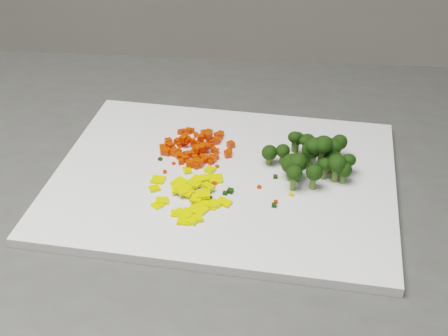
% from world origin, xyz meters
% --- Properties ---
extents(cutting_board, '(0.43, 0.33, 0.01)m').
position_xyz_m(cutting_board, '(-0.13, 0.53, 0.91)').
color(cutting_board, white).
rests_on(cutting_board, counter_block).
extents(carrot_pile, '(0.09, 0.09, 0.03)m').
position_xyz_m(carrot_pile, '(-0.18, 0.58, 0.92)').
color(carrot_pile, red).
rests_on(carrot_pile, cutting_board).
extents(pepper_pile, '(0.11, 0.11, 0.01)m').
position_xyz_m(pepper_pile, '(-0.16, 0.48, 0.92)').
color(pepper_pile, yellow).
rests_on(pepper_pile, cutting_board).
extents(broccoli_pile, '(0.11, 0.11, 0.05)m').
position_xyz_m(broccoli_pile, '(-0.03, 0.57, 0.94)').
color(broccoli_pile, black).
rests_on(broccoli_pile, cutting_board).
extents(carrot_cube_0, '(0.01, 0.01, 0.01)m').
position_xyz_m(carrot_cube_0, '(-0.16, 0.61, 0.92)').
color(carrot_cube_0, red).
rests_on(carrot_cube_0, carrot_pile).
extents(carrot_cube_1, '(0.01, 0.01, 0.01)m').
position_xyz_m(carrot_cube_1, '(-0.16, 0.55, 0.91)').
color(carrot_cube_1, red).
rests_on(carrot_cube_1, carrot_pile).
extents(carrot_cube_2, '(0.01, 0.01, 0.01)m').
position_xyz_m(carrot_cube_2, '(-0.20, 0.59, 0.91)').
color(carrot_cube_2, red).
rests_on(carrot_cube_2, carrot_pile).
extents(carrot_cube_3, '(0.01, 0.01, 0.01)m').
position_xyz_m(carrot_cube_3, '(-0.22, 0.56, 0.92)').
color(carrot_cube_3, red).
rests_on(carrot_cube_3, carrot_pile).
extents(carrot_cube_4, '(0.01, 0.01, 0.01)m').
position_xyz_m(carrot_cube_4, '(-0.19, 0.58, 0.92)').
color(carrot_cube_4, red).
rests_on(carrot_cube_4, carrot_pile).
extents(carrot_cube_5, '(0.01, 0.01, 0.01)m').
position_xyz_m(carrot_cube_5, '(-0.17, 0.55, 0.92)').
color(carrot_cube_5, red).
rests_on(carrot_cube_5, carrot_pile).
extents(carrot_cube_6, '(0.01, 0.01, 0.01)m').
position_xyz_m(carrot_cube_6, '(-0.15, 0.56, 0.92)').
color(carrot_cube_6, red).
rests_on(carrot_cube_6, carrot_pile).
extents(carrot_cube_7, '(0.01, 0.01, 0.01)m').
position_xyz_m(carrot_cube_7, '(-0.17, 0.54, 0.92)').
color(carrot_cube_7, red).
rests_on(carrot_cube_7, carrot_pile).
extents(carrot_cube_8, '(0.01, 0.01, 0.01)m').
position_xyz_m(carrot_cube_8, '(-0.18, 0.58, 0.91)').
color(carrot_cube_8, red).
rests_on(carrot_cube_8, carrot_pile).
extents(carrot_cube_9, '(0.01, 0.01, 0.01)m').
position_xyz_m(carrot_cube_9, '(-0.16, 0.57, 0.92)').
color(carrot_cube_9, red).
rests_on(carrot_cube_9, carrot_pile).
extents(carrot_cube_10, '(0.01, 0.01, 0.01)m').
position_xyz_m(carrot_cube_10, '(-0.20, 0.62, 0.91)').
color(carrot_cube_10, red).
rests_on(carrot_cube_10, carrot_pile).
extents(carrot_cube_11, '(0.01, 0.01, 0.01)m').
position_xyz_m(carrot_cube_11, '(-0.14, 0.58, 0.91)').
color(carrot_cube_11, red).
rests_on(carrot_cube_11, carrot_pile).
extents(carrot_cube_12, '(0.01, 0.01, 0.01)m').
position_xyz_m(carrot_cube_12, '(-0.17, 0.56, 0.92)').
color(carrot_cube_12, red).
rests_on(carrot_cube_12, carrot_pile).
extents(carrot_cube_13, '(0.01, 0.01, 0.01)m').
position_xyz_m(carrot_cube_13, '(-0.19, 0.54, 0.91)').
color(carrot_cube_13, red).
rests_on(carrot_cube_13, carrot_pile).
extents(carrot_cube_14, '(0.01, 0.01, 0.01)m').
position_xyz_m(carrot_cube_14, '(-0.21, 0.62, 0.91)').
color(carrot_cube_14, red).
rests_on(carrot_cube_14, carrot_pile).
extents(carrot_cube_15, '(0.01, 0.01, 0.01)m').
position_xyz_m(carrot_cube_15, '(-0.14, 0.57, 0.92)').
color(carrot_cube_15, red).
rests_on(carrot_cube_15, carrot_pile).
extents(carrot_cube_16, '(0.01, 0.01, 0.01)m').
position_xyz_m(carrot_cube_16, '(-0.17, 0.56, 0.91)').
color(carrot_cube_16, red).
rests_on(carrot_cube_16, carrot_pile).
extents(carrot_cube_17, '(0.01, 0.01, 0.01)m').
position_xyz_m(carrot_cube_17, '(-0.22, 0.56, 0.92)').
color(carrot_cube_17, red).
rests_on(carrot_cube_17, carrot_pile).
extents(carrot_cube_18, '(0.01, 0.01, 0.01)m').
position_xyz_m(carrot_cube_18, '(-0.20, 0.58, 0.91)').
color(carrot_cube_18, red).
rests_on(carrot_cube_18, carrot_pile).
extents(carrot_cube_19, '(0.01, 0.01, 0.01)m').
position_xyz_m(carrot_cube_19, '(-0.22, 0.57, 0.91)').
color(carrot_cube_19, red).
rests_on(carrot_cube_19, carrot_pile).
extents(carrot_cube_20, '(0.01, 0.01, 0.01)m').
position_xyz_m(carrot_cube_20, '(-0.20, 0.56, 0.92)').
color(carrot_cube_20, red).
rests_on(carrot_cube_20, carrot_pile).
extents(carrot_cube_21, '(0.01, 0.01, 0.01)m').
position_xyz_m(carrot_cube_21, '(-0.20, 0.57, 0.91)').
color(carrot_cube_21, red).
rests_on(carrot_cube_21, carrot_pile).
extents(carrot_cube_22, '(0.01, 0.01, 0.01)m').
position_xyz_m(carrot_cube_22, '(-0.18, 0.54, 0.92)').
color(carrot_cube_22, red).
rests_on(carrot_cube_22, carrot_pile).
extents(carrot_cube_23, '(0.01, 0.01, 0.01)m').
position_xyz_m(carrot_cube_23, '(-0.16, 0.59, 0.91)').
color(carrot_cube_23, red).
rests_on(carrot_cube_23, carrot_pile).
extents(carrot_cube_24, '(0.01, 0.01, 0.01)m').
position_xyz_m(carrot_cube_24, '(-0.19, 0.55, 0.92)').
color(carrot_cube_24, red).
rests_on(carrot_cube_24, carrot_pile).
extents(carrot_cube_25, '(0.01, 0.01, 0.01)m').
position_xyz_m(carrot_cube_25, '(-0.18, 0.58, 0.91)').
color(carrot_cube_25, red).
rests_on(carrot_cube_25, carrot_pile).
extents(carrot_cube_26, '(0.01, 0.01, 0.01)m').
position_xyz_m(carrot_cube_26, '(-0.18, 0.62, 0.92)').
color(carrot_cube_26, red).
rests_on(carrot_cube_26, carrot_pile).
extents(carrot_cube_27, '(0.01, 0.01, 0.01)m').
position_xyz_m(carrot_cube_27, '(-0.19, 0.56, 0.92)').
color(carrot_cube_27, red).
rests_on(carrot_cube_27, carrot_pile).
extents(carrot_cube_28, '(0.01, 0.01, 0.01)m').
position_xyz_m(carrot_cube_28, '(-0.18, 0.58, 0.91)').
color(carrot_cube_28, red).
rests_on(carrot_cube_28, carrot_pile).
extents(carrot_cube_29, '(0.01, 0.01, 0.01)m').
position_xyz_m(carrot_cube_29, '(-0.15, 0.58, 0.91)').
color(carrot_cube_29, red).
rests_on(carrot_cube_29, carrot_pile).
extents(carrot_cube_30, '(0.01, 0.01, 0.01)m').
position_xyz_m(carrot_cube_30, '(-0.19, 0.61, 0.91)').
color(carrot_cube_30, red).
rests_on(carrot_cube_30, carrot_pile).
extents(carrot_cube_31, '(0.01, 0.01, 0.01)m').
position_xyz_m(carrot_cube_31, '(-0.18, 0.56, 0.92)').
color(carrot_cube_31, red).
rests_on(carrot_cube_31, carrot_pile).
extents(carrot_cube_32, '(0.01, 0.01, 0.01)m').
position_xyz_m(carrot_cube_32, '(-0.16, 0.60, 0.92)').
color(carrot_cube_32, red).
rests_on(carrot_cube_32, carrot_pile).
extents(carrot_cube_33, '(0.01, 0.01, 0.01)m').
position_xyz_m(carrot_cube_33, '(-0.17, 0.54, 0.92)').
color(carrot_cube_33, red).
rests_on(carrot_cube_33, carrot_pile).
extents(carrot_cube_34, '(0.01, 0.01, 0.01)m').
position_xyz_m(carrot_cube_34, '(-0.20, 0.60, 0.92)').
color(carrot_cube_34, red).
rests_on(carrot_cube_34, carrot_pile).
extents(carrot_cube_35, '(0.01, 0.01, 0.01)m').
position_xyz_m(carrot_cube_35, '(-0.15, 0.61, 0.91)').
color(carrot_cube_35, red).
rests_on(carrot_cube_35, carrot_pile).
extents(carrot_cube_36, '(0.01, 0.01, 0.01)m').
position_xyz_m(carrot_cube_36, '(-0.17, 0.54, 0.91)').
color(carrot_cube_36, red).
rests_on(carrot_cube_36, carrot_pile).
extents(carrot_cube_37, '(0.01, 0.01, 0.01)m').
position_xyz_m(carrot_cube_37, '(-0.18, 0.56, 0.91)').
color(carrot_cube_37, red).
rests_on(carrot_cube_37, carrot_pile).
extents(carrot_cube_38, '(0.01, 0.01, 0.01)m').
position_xyz_m(carrot_cube_38, '(-0.22, 0.59, 0.92)').
color(carrot_cube_38, red).
rests_on(carrot_cube_38, carrot_pile).
extents(carrot_cube_39, '(0.01, 0.01, 0.01)m').
position_xyz_m(carrot_cube_39, '(-0.21, 0.57, 0.91)').
color(carrot_cube_39, red).
rests_on(carrot_cube_39, carrot_pile).
extents(carrot_cube_40, '(0.01, 0.01, 0.01)m').
position_xyz_m(carrot_cube_40, '(-0.17, 0.57, 0.92)').
color(carrot_cube_40, red).
rests_on(carrot_cube_40, carrot_pile).
extents(carrot_cube_41, '(0.01, 0.01, 0.01)m').
position_xyz_m(carrot_cube_41, '(-0.15, 0.56, 0.91)').
color(carrot_cube_41, red).
rests_on(carrot_cube_41, carrot_pile).
extents(carrot_cube_42, '(0.01, 0.01, 0.01)m').
position_xyz_m(carrot_cube_42, '(-0.22, 0.58, 0.91)').
color(carrot_cube_42, red).
rests_on(carrot_cube_42, carrot_pile).
extents(carrot_cube_43, '(0.01, 0.01, 0.01)m').
position_xyz_m(carrot_cube_43, '(-0.18, 0.59, 0.91)').
color(carrot_cube_43, red).
rests_on(carrot_cube_43, carrot_pile).
extents(carrot_cube_44, '(0.01, 0.01, 0.01)m').
position_xyz_m(carrot_cube_44, '(-0.18, 0.58, 0.91)').
color(carrot_cube_44, red).
rests_on(carrot_cube_44, carrot_pile).
extents(carrot_cube_45, '(0.01, 0.01, 0.01)m').
position_xyz_m(carrot_cube_45, '(-0.17, 0.60, 0.92)').
color(carrot_cube_45, red).
rests_on(carrot_cube_45, carrot_pile).
extents(carrot_cube_46, '(0.01, 0.01, 0.01)m').
position_xyz_m(carrot_cube_46, '(-0.17, 0.58, 0.91)').
color(carrot_cube_46, red).
rests_on(carrot_cube_46, carrot_pile).
extents(carrot_cube_47, '(0.01, 0.01, 0.01)m').
position_xyz_m(carrot_cube_47, '(-0.17, 0.62, 0.92)').
color(carrot_cube_47, red).
rests_on(carrot_cube_47, carrot_pile).
extents(carrot_cube_48, '(0.01, 0.01, 0.01)m').
position_xyz_m(carrot_cube_48, '(-0.21, 0.58, 0.92)').
color(carrot_cube_48, red).
rests_on(carrot_cube_48, carrot_pile).
extents(carrot_cube_49, '(0.01, 0.01, 0.01)m').
position_xyz_m(carrot_cube_49, '(-0.21, 0.62, 0.91)').
color(carrot_cube_49, red).
rests_on(carrot_cube_49, carrot_pile).
extents(carrot_cube_50, '(0.01, 0.01, 0.01)m').
position_xyz_m(carrot_cube_50, '(-0.15, 0.55, 0.91)').
color(carrot_cube_50, red).
rests_on(carrot_cube_50, carrot_pile).
extents(carrot_cube_51, '(0.01, 0.01, 0.01)m').
position_xyz_m(carrot_cube_51, '(-0.18, 0.57, 0.92)').
color(carrot_cube_51, red).
rests_on(carrot_cube_51, carrot_pile).
extents(carrot_cube_52, '(0.01, 0.01, 0.01)m').
position_xyz_m(carrot_cube_52, '(-0.20, 0.59, 0.91)').
color(carrot_cube_52, red).
rests_on(carrot_cube_52, carrot_pile).
extents(carrot_cube_53, '(0.01, 0.01, 0.01)m').
position_xyz_m(carrot_cube_53, '(-0.20, 0.58, 0.92)').
color(carrot_cube_53, red).
rests_on(carrot_cube_53, carrot_pile).
extents(carrot_cube_54, '(0.01, 0.01, 0.01)m').
position_xyz_m(carrot_cube_54, '(-0.20, 0.61, 0.91)').
color(carrot_cube_54, red).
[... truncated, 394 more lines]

